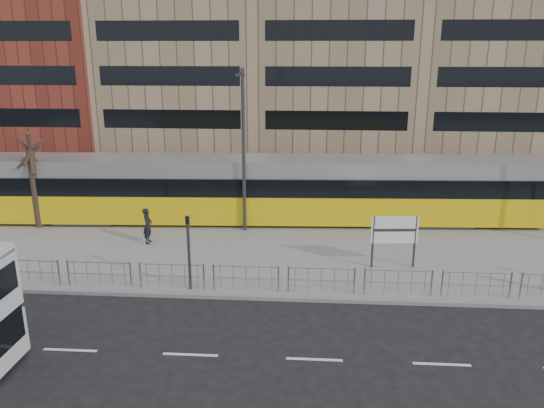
# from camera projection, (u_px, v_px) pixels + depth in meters

# --- Properties ---
(ground) EXTENTS (120.00, 120.00, 0.00)m
(ground) POSITION_uv_depth(u_px,v_px,m) (262.00, 300.00, 20.84)
(ground) COLOR black
(ground) RESTS_ON ground
(plaza) EXTENTS (64.00, 24.00, 0.15)m
(plaza) POSITION_uv_depth(u_px,v_px,m) (279.00, 209.00, 32.29)
(plaza) COLOR slate
(plaza) RESTS_ON ground
(kerb) EXTENTS (64.00, 0.25, 0.17)m
(kerb) POSITION_uv_depth(u_px,v_px,m) (262.00, 298.00, 20.86)
(kerb) COLOR gray
(kerb) RESTS_ON ground
(building_row) EXTENTS (70.40, 18.40, 31.20)m
(building_row) POSITION_uv_depth(u_px,v_px,m) (309.00, 9.00, 49.81)
(building_row) COLOR maroon
(building_row) RESTS_ON ground
(pedestrian_barrier) EXTENTS (32.07, 0.07, 1.10)m
(pedestrian_barrier) POSITION_uv_depth(u_px,v_px,m) (314.00, 273.00, 20.90)
(pedestrian_barrier) COLOR #94979C
(pedestrian_barrier) RESTS_ON plaza
(road_markings) EXTENTS (62.00, 0.12, 0.01)m
(road_markings) POSITION_uv_depth(u_px,v_px,m) (283.00, 358.00, 16.95)
(road_markings) COLOR white
(road_markings) RESTS_ON ground
(tram) EXTENTS (30.58, 4.27, 3.59)m
(tram) POSITION_uv_depth(u_px,v_px,m) (262.00, 190.00, 29.38)
(tram) COLOR yellow
(tram) RESTS_ON plaza
(station_sign) EXTENTS (2.05, 0.25, 2.36)m
(station_sign) POSITION_uv_depth(u_px,v_px,m) (394.00, 232.00, 23.14)
(station_sign) COLOR #2D2D30
(station_sign) RESTS_ON plaza
(pedestrian) EXTENTS (0.45, 0.67, 1.80)m
(pedestrian) POSITION_uv_depth(u_px,v_px,m) (148.00, 226.00, 26.24)
(pedestrian) COLOR black
(pedestrian) RESTS_ON plaza
(traffic_light_west) EXTENTS (0.17, 0.21, 3.10)m
(traffic_light_west) POSITION_uv_depth(u_px,v_px,m) (189.00, 243.00, 20.90)
(traffic_light_west) COLOR #2D2D30
(traffic_light_west) RESTS_ON plaza
(lamp_post_west) EXTENTS (0.45, 1.04, 8.42)m
(lamp_post_west) POSITION_uv_depth(u_px,v_px,m) (243.00, 145.00, 26.99)
(lamp_post_west) COLOR #2D2D30
(lamp_post_west) RESTS_ON plaza
(bare_tree) EXTENTS (3.84, 3.84, 7.09)m
(bare_tree) POSITION_uv_depth(u_px,v_px,m) (27.00, 129.00, 27.40)
(bare_tree) COLOR black
(bare_tree) RESTS_ON plaza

